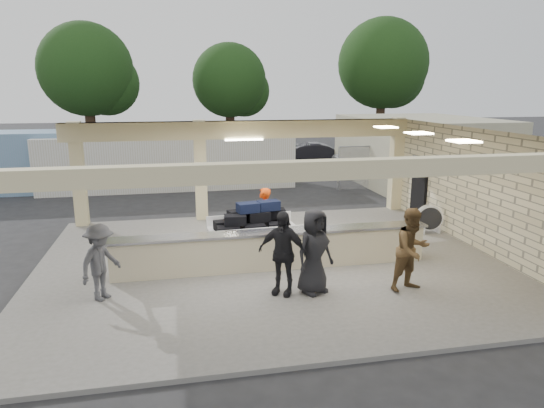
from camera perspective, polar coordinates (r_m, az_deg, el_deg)
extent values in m
plane|color=#262628|center=(13.04, -0.29, -7.14)|extent=(120.00, 120.00, 0.00)
cube|color=#65625E|center=(13.02, -0.29, -6.93)|extent=(12.00, 10.00, 0.10)
cube|color=beige|center=(12.25, -0.31, 8.38)|extent=(12.00, 10.00, 0.02)
cube|color=beige|center=(14.87, 23.02, 1.38)|extent=(0.02, 10.00, 3.50)
cube|color=black|center=(17.63, 16.90, 1.63)|extent=(0.10, 0.95, 2.10)
cube|color=beige|center=(16.95, -3.44, 8.73)|extent=(12.00, 0.50, 0.60)
cube|color=beige|center=(7.60, 6.77, 4.04)|extent=(12.00, 0.30, 0.30)
cube|color=beige|center=(17.25, -21.81, 3.19)|extent=(0.40, 0.40, 3.50)
cube|color=beige|center=(16.98, -8.41, 3.86)|extent=(0.40, 0.40, 3.50)
cube|color=beige|center=(18.86, 14.38, 4.53)|extent=(0.40, 0.40, 3.50)
cube|color=white|center=(16.73, -3.31, 7.58)|extent=(1.30, 0.12, 0.06)
cube|color=#FFEABF|center=(14.86, 13.24, 8.80)|extent=(0.55, 0.55, 0.04)
cube|color=#FFEABF|center=(13.07, 16.88, 7.99)|extent=(0.55, 0.55, 0.04)
cube|color=#FFEABF|center=(11.35, 21.63, 6.89)|extent=(0.55, 0.55, 0.04)
cube|color=beige|center=(12.39, 0.15, -5.55)|extent=(8.00, 0.50, 0.90)
cube|color=#B7B7BC|center=(12.24, 0.16, -3.34)|extent=(8.20, 0.58, 0.06)
cube|color=white|center=(13.41, -1.97, -3.39)|extent=(2.59, 1.65, 0.12)
cylinder|color=black|center=(12.84, -5.77, -6.11)|extent=(0.14, 0.41, 0.40)
cylinder|color=black|center=(13.87, -6.51, -4.63)|extent=(0.14, 0.41, 0.40)
cylinder|color=black|center=(13.28, 2.81, -5.38)|extent=(0.14, 0.41, 0.40)
cylinder|color=black|center=(14.28, 1.47, -4.01)|extent=(0.14, 0.41, 0.40)
cube|color=white|center=(14.06, -2.66, -1.75)|extent=(2.50, 0.21, 0.30)
cube|color=white|center=(12.65, -1.20, -3.47)|extent=(2.50, 0.21, 0.30)
cube|color=black|center=(12.92, -5.13, -3.21)|extent=(0.60, 0.42, 0.26)
cube|color=black|center=(13.06, -2.10, -2.99)|extent=(0.60, 0.42, 0.26)
cube|color=black|center=(13.22, 0.86, -2.77)|extent=(0.60, 0.42, 0.26)
cube|color=black|center=(13.49, -5.58, -2.50)|extent=(0.60, 0.42, 0.26)
cube|color=black|center=(13.62, -2.67, -2.30)|extent=(0.60, 0.42, 0.26)
cube|color=black|center=(13.78, 0.18, -2.10)|extent=(0.60, 0.42, 0.26)
cube|color=black|center=(12.98, -4.36, -1.88)|extent=(0.60, 0.42, 0.26)
cube|color=black|center=(13.31, -1.56, -1.46)|extent=(0.60, 0.42, 0.26)
cube|color=black|center=(13.61, 0.29, -1.11)|extent=(0.60, 0.42, 0.26)
cube|color=black|center=(13.49, -3.93, -1.29)|extent=(0.60, 0.42, 0.26)
cube|color=black|center=(13.18, -2.84, -0.41)|extent=(0.60, 0.42, 0.26)
cube|color=black|center=(13.41, -0.42, -0.16)|extent=(0.60, 0.42, 0.26)
cylinder|color=white|center=(16.19, 18.03, -1.52)|extent=(0.84, 0.50, 0.80)
cylinder|color=black|center=(16.19, 18.03, -1.52)|extent=(0.77, 0.51, 0.71)
cube|color=white|center=(16.15, 17.11, -2.79)|extent=(0.05, 0.44, 0.27)
cube|color=white|center=(16.41, 18.75, -2.66)|extent=(0.05, 0.44, 0.27)
imported|color=#EF460C|center=(13.88, -1.01, -1.64)|extent=(0.60, 0.73, 1.75)
imported|color=brown|center=(11.36, 16.17, -5.18)|extent=(1.01, 0.65, 1.92)
imported|color=black|center=(10.72, 1.23, -5.77)|extent=(1.16, 0.94, 1.91)
imported|color=#434448|center=(11.10, -19.54, -6.48)|extent=(0.94, 1.12, 1.69)
imported|color=black|center=(10.83, 4.99, -5.56)|extent=(1.02, 0.76, 1.93)
imported|color=silver|center=(27.69, 12.61, 5.08)|extent=(5.18, 2.74, 1.43)
imported|color=silver|center=(29.83, 20.23, 5.05)|extent=(4.18, 1.56, 1.32)
imported|color=black|center=(28.45, 5.71, 5.63)|extent=(4.69, 2.23, 1.50)
cube|color=silver|center=(23.26, -11.93, 4.91)|extent=(11.55, 2.37, 2.50)
cylinder|color=gray|center=(22.51, 7.81, 4.15)|extent=(0.06, 0.06, 2.00)
cylinder|color=gray|center=(23.24, 12.49, 4.25)|extent=(0.06, 0.06, 2.00)
cylinder|color=gray|center=(24.12, 16.86, 4.31)|extent=(0.06, 0.06, 2.00)
cylinder|color=gray|center=(25.12, 20.89, 4.35)|extent=(0.06, 0.06, 2.00)
cylinder|color=gray|center=(26.24, 24.61, 4.37)|extent=(0.06, 0.06, 2.00)
cylinder|color=gray|center=(27.46, 28.00, 4.37)|extent=(0.06, 0.06, 2.00)
cube|color=gray|center=(25.12, 20.89, 4.35)|extent=(12.00, 0.02, 2.00)
cylinder|color=gray|center=(25.00, 21.09, 6.61)|extent=(12.00, 0.05, 0.05)
cylinder|color=#382619|center=(36.49, -20.56, 8.92)|extent=(0.70, 0.70, 4.50)
sphere|color=#153311|center=(36.44, -21.04, 14.56)|extent=(6.30, 6.30, 6.30)
sphere|color=#153311|center=(36.85, -18.88, 13.30)|extent=(4.50, 4.50, 4.50)
cylinder|color=#382619|center=(38.31, -4.94, 9.51)|extent=(0.70, 0.70, 4.00)
sphere|color=#153311|center=(38.23, -5.04, 14.30)|extent=(5.60, 5.60, 5.60)
sphere|color=#153311|center=(38.98, -3.32, 13.14)|extent=(4.00, 4.00, 4.00)
cylinder|color=#382619|center=(40.48, 12.62, 10.16)|extent=(0.70, 0.70, 5.00)
sphere|color=#153311|center=(40.48, 12.92, 15.82)|extent=(7.00, 7.00, 7.00)
sphere|color=#153311|center=(41.48, 14.06, 14.31)|extent=(5.00, 5.00, 5.00)
cube|color=#B7B291|center=(25.15, 16.89, 6.05)|extent=(6.00, 8.00, 3.20)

